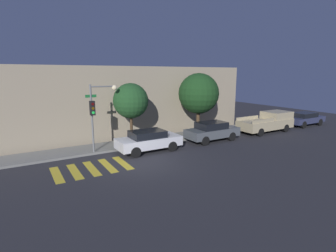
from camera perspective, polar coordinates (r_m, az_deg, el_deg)
ground_plane at (r=15.53m, az=-5.17°, el=-8.19°), size 60.00×60.00×0.00m
sidewalk at (r=19.36m, az=-10.77°, el=-4.16°), size 26.00×2.32×0.14m
building_row at (r=23.14m, az=-14.93°, el=5.25°), size 26.00×6.00×5.75m
crosswalk at (r=15.35m, az=-16.27°, el=-8.85°), size 4.09×2.60×0.00m
traffic_light_pole at (r=17.36m, az=-15.01°, el=4.26°), size 2.10×0.56×4.52m
sedan_near_corner at (r=17.67m, az=-4.25°, el=-3.11°), size 4.33×1.81×1.45m
sedan_middle at (r=20.64m, az=9.57°, el=-1.07°), size 4.28×1.77×1.50m
pickup_truck at (r=25.24m, az=20.92°, el=0.84°), size 5.40×2.03×1.77m
sedan_far_end at (r=29.79m, az=27.59°, el=1.46°), size 4.41×1.79×1.33m
tree_near_corner at (r=18.83m, az=-8.12°, el=5.41°), size 2.51×2.51×4.54m
tree_midblock at (r=21.82m, az=6.68°, el=7.00°), size 3.33×3.33×5.23m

